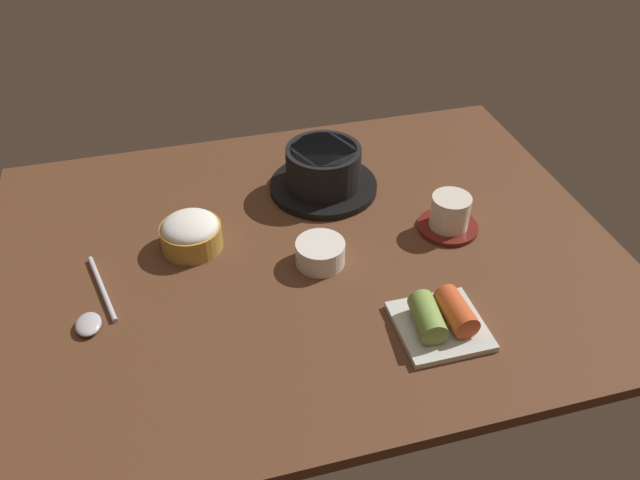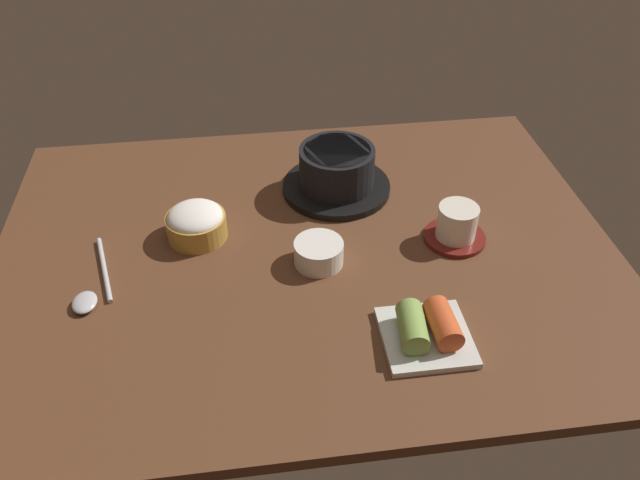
{
  "view_description": "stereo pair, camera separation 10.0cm",
  "coord_description": "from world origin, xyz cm",
  "px_view_note": "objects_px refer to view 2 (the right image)",
  "views": [
    {
      "loc": [
        -18.08,
        -76.53,
        68.14
      ],
      "look_at": [
        2.0,
        -2.0,
        5.0
      ],
      "focal_mm": 35.67,
      "sensor_mm": 36.0,
      "label": 1
    },
    {
      "loc": [
        -8.32,
        -78.49,
        68.14
      ],
      "look_at": [
        2.0,
        -2.0,
        5.0
      ],
      "focal_mm": 35.67,
      "sensor_mm": 36.0,
      "label": 2
    }
  ],
  "objects_px": {
    "banchan_cup_center": "(319,252)",
    "spoon": "(91,291)",
    "kimchi_plate": "(427,330)",
    "tea_cup_with_saucer": "(456,225)",
    "rice_bowl": "(196,222)",
    "stone_pot": "(337,172)"
  },
  "relations": [
    {
      "from": "banchan_cup_center",
      "to": "spoon",
      "type": "relative_size",
      "value": 0.45
    },
    {
      "from": "kimchi_plate",
      "to": "tea_cup_with_saucer",
      "type": "bearing_deg",
      "value": 63.33
    },
    {
      "from": "rice_bowl",
      "to": "spoon",
      "type": "relative_size",
      "value": 0.57
    },
    {
      "from": "banchan_cup_center",
      "to": "spoon",
      "type": "height_order",
      "value": "banchan_cup_center"
    },
    {
      "from": "stone_pot",
      "to": "tea_cup_with_saucer",
      "type": "bearing_deg",
      "value": -44.31
    },
    {
      "from": "stone_pot",
      "to": "banchan_cup_center",
      "type": "distance_m",
      "value": 0.2
    },
    {
      "from": "rice_bowl",
      "to": "tea_cup_with_saucer",
      "type": "bearing_deg",
      "value": -8.73
    },
    {
      "from": "tea_cup_with_saucer",
      "to": "kimchi_plate",
      "type": "bearing_deg",
      "value": -116.67
    },
    {
      "from": "kimchi_plate",
      "to": "spoon",
      "type": "height_order",
      "value": "kimchi_plate"
    },
    {
      "from": "tea_cup_with_saucer",
      "to": "spoon",
      "type": "height_order",
      "value": "tea_cup_with_saucer"
    },
    {
      "from": "tea_cup_with_saucer",
      "to": "stone_pot",
      "type": "bearing_deg",
      "value": 135.69
    },
    {
      "from": "rice_bowl",
      "to": "stone_pot",
      "type": "bearing_deg",
      "value": 22.48
    },
    {
      "from": "tea_cup_with_saucer",
      "to": "spoon",
      "type": "distance_m",
      "value": 0.58
    },
    {
      "from": "kimchi_plate",
      "to": "banchan_cup_center",
      "type": "bearing_deg",
      "value": 124.75
    },
    {
      "from": "kimchi_plate",
      "to": "spoon",
      "type": "distance_m",
      "value": 0.49
    },
    {
      "from": "rice_bowl",
      "to": "spoon",
      "type": "bearing_deg",
      "value": -142.73
    },
    {
      "from": "rice_bowl",
      "to": "spoon",
      "type": "distance_m",
      "value": 0.2
    },
    {
      "from": "rice_bowl",
      "to": "tea_cup_with_saucer",
      "type": "relative_size",
      "value": 0.97
    },
    {
      "from": "stone_pot",
      "to": "rice_bowl",
      "type": "bearing_deg",
      "value": -157.52
    },
    {
      "from": "tea_cup_with_saucer",
      "to": "rice_bowl",
      "type": "bearing_deg",
      "value": 171.27
    },
    {
      "from": "spoon",
      "to": "kimchi_plate",
      "type": "bearing_deg",
      "value": -18.09
    },
    {
      "from": "banchan_cup_center",
      "to": "kimchi_plate",
      "type": "height_order",
      "value": "kimchi_plate"
    }
  ]
}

